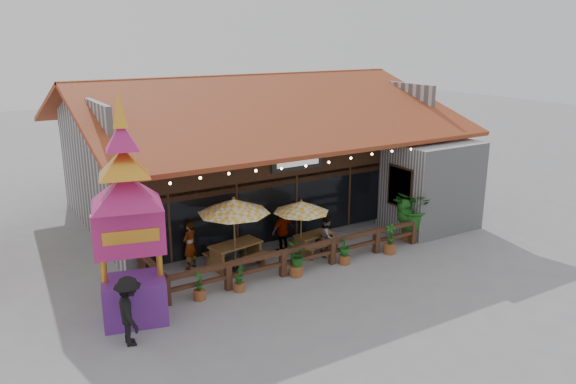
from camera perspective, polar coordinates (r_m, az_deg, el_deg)
ground at (r=20.54m, az=4.80°, el=-6.52°), size 100.00×100.00×0.00m
restaurant_building at (r=25.38m, az=-3.42°, el=3.07°), size 15.50×14.73×6.09m
patio_railing at (r=18.94m, az=-0.24°, el=-6.43°), size 10.00×2.60×0.92m
umbrella_left at (r=18.66m, az=-5.53°, el=-1.46°), size 2.86×2.86×2.60m
umbrella_right at (r=19.84m, az=1.35°, el=-1.53°), size 2.56×2.56×2.15m
picnic_table_left at (r=19.47m, az=-5.33°, el=-5.99°), size 2.01×1.81×0.86m
picnic_table_right at (r=20.72m, az=2.70°, el=-4.85°), size 1.62×1.44×0.72m
thai_sign_tower at (r=15.40m, az=-16.10°, el=-0.39°), size 3.08×3.08×6.90m
tropical_plant at (r=22.17m, az=12.41°, el=-1.50°), size 2.20×2.23×2.33m
diner_a at (r=19.43m, az=-9.95°, el=-5.34°), size 0.74×0.67×1.71m
diner_b at (r=20.36m, az=4.02°, el=-4.50°), size 0.90×0.88×1.46m
diner_c at (r=20.57m, az=-0.52°, el=-3.95°), size 1.03×0.56×1.67m
pedestrian at (r=15.23m, az=-15.82°, el=-11.56°), size 0.79×1.26×1.86m
planter_a at (r=17.39m, az=-9.02°, el=-9.59°), size 0.39×0.37×0.91m
planter_b at (r=17.75m, az=-4.97°, el=-8.90°), size 0.36×0.39×0.84m
planter_c at (r=18.66m, az=0.83°, el=-6.78°), size 0.88×0.87×1.09m
planter_d at (r=19.75m, az=5.77°, el=-6.00°), size 0.52×0.52×0.98m
planter_e at (r=20.91m, az=10.33°, el=-4.94°), size 0.46×0.48×1.12m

